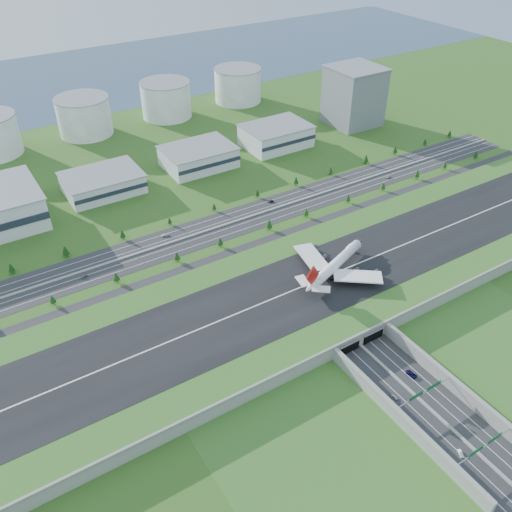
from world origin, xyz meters
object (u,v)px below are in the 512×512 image
car_0 (394,397)px  car_1 (461,453)px  car_2 (411,374)px  car_5 (271,201)px  car_4 (84,276)px  car_7 (165,235)px  boeing_747 (336,264)px  office_tower (354,96)px  car_6 (388,177)px

car_0 → car_1: 38.72m
car_2 → car_1: bearing=67.4°
car_2 → car_5: size_ratio=1.44×
car_4 → car_0: bearing=-165.8°
car_5 → car_2: bearing=5.1°
car_5 → car_7: (-89.18, 0.20, 0.11)m
car_1 → car_5: 234.91m
car_0 → car_4: car_4 is taller
boeing_747 → car_1: 130.11m
office_tower → car_1: size_ratio=13.56×
car_6 → car_2: bearing=139.2°
car_2 → car_4: (-116.22, 168.52, -0.04)m
office_tower → car_6: 122.65m
car_5 → car_7: car_7 is taller
office_tower → car_1: office_tower is taller
car_1 → car_2: 47.35m
boeing_747 → car_2: 83.41m
car_0 → car_5: size_ratio=0.91×
car_0 → car_2: (17.55, 6.31, 0.19)m
car_5 → office_tower: bearing=135.9°
office_tower → car_5: office_tower is taller
car_1 → car_6: 262.58m
car_1 → car_7: size_ratio=0.72×
car_1 → car_7: bearing=123.3°
office_tower → boeing_747: 262.83m
car_0 → car_7: 194.41m
office_tower → car_7: bearing=-159.9°
office_tower → car_1: bearing=-122.9°
car_1 → car_6: car_6 is taller
car_2 → car_4: size_ratio=1.29×
car_4 → car_5: car_4 is taller
car_0 → car_1: size_ratio=0.96×
car_4 → car_6: car_4 is taller
car_4 → boeing_747: bearing=-139.0°
office_tower → car_2: bearing=-125.0°
car_6 → car_7: (-194.69, 18.37, 0.13)m
car_7 → car_0: bearing=22.7°
car_0 → car_1: bearing=-96.4°
car_1 → boeing_747: bearing=100.5°
boeing_747 → car_5: (20.78, 103.42, -13.05)m
car_1 → car_5: (50.40, 229.44, 0.03)m
car_6 → car_1: bearing=143.1°
office_tower → car_0: (-209.52, -280.97, -26.72)m
car_5 → car_6: 107.07m
car_4 → car_5: 152.55m
car_0 → car_2: 18.66m
boeing_747 → car_4: 157.97m
car_5 → car_7: 89.18m
car_4 → car_1: bearing=-169.8°
car_4 → car_7: car_7 is taller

